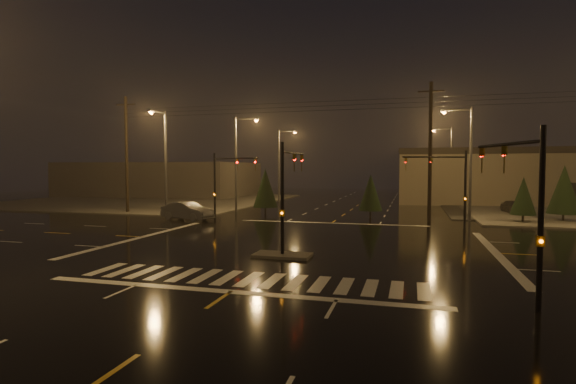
% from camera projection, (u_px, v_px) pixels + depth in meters
% --- Properties ---
extents(ground, '(140.00, 140.00, 0.00)m').
position_uv_depth(ground, '(301.00, 244.00, 27.41)').
color(ground, black).
rests_on(ground, ground).
extents(sidewalk_nw, '(36.00, 36.00, 0.12)m').
position_uv_depth(sidewalk_nw, '(147.00, 200.00, 64.24)').
color(sidewalk_nw, '#45423D').
rests_on(sidewalk_nw, ground).
extents(median_island, '(3.00, 1.60, 0.15)m').
position_uv_depth(median_island, '(282.00, 255.00, 23.55)').
color(median_island, '#45423D').
rests_on(median_island, ground).
extents(crosswalk, '(15.00, 2.60, 0.01)m').
position_uv_depth(crosswalk, '(249.00, 279.00, 18.74)').
color(crosswalk, beige).
rests_on(crosswalk, ground).
extents(stop_bar_near, '(16.00, 0.50, 0.01)m').
position_uv_depth(stop_bar_near, '(231.00, 292.00, 16.82)').
color(stop_bar_near, beige).
rests_on(stop_bar_near, ground).
extents(stop_bar_far, '(16.00, 0.50, 0.01)m').
position_uv_depth(stop_bar_far, '(332.00, 223.00, 38.00)').
color(stop_bar_far, beige).
rests_on(stop_bar_far, ground).
extents(commercial_block, '(30.00, 18.00, 5.60)m').
position_uv_depth(commercial_block, '(161.00, 179.00, 76.98)').
color(commercial_block, '#453E3C').
rests_on(commercial_block, ground).
extents(signal_mast_median, '(0.25, 4.59, 6.00)m').
position_uv_depth(signal_mast_median, '(287.00, 185.00, 24.25)').
color(signal_mast_median, black).
rests_on(signal_mast_median, ground).
extents(signal_mast_ne, '(4.84, 1.86, 6.00)m').
position_uv_depth(signal_mast_ne, '(452.00, 179.00, 34.45)').
color(signal_mast_ne, black).
rests_on(signal_mast_ne, ground).
extents(signal_mast_nw, '(4.84, 1.86, 6.00)m').
position_uv_depth(signal_mast_nw, '(223.00, 178.00, 39.48)').
color(signal_mast_nw, black).
rests_on(signal_mast_nw, ground).
extents(signal_mast_se, '(1.55, 3.87, 6.00)m').
position_uv_depth(signal_mast_se, '(526.00, 196.00, 15.11)').
color(signal_mast_se, black).
rests_on(signal_mast_se, ground).
extents(streetlight_1, '(2.77, 0.32, 10.00)m').
position_uv_depth(streetlight_1, '(239.00, 157.00, 47.40)').
color(streetlight_1, '#38383A').
rests_on(streetlight_1, ground).
extents(streetlight_2, '(2.77, 0.32, 10.00)m').
position_uv_depth(streetlight_2, '(281.00, 160.00, 62.80)').
color(streetlight_2, '#38383A').
rests_on(streetlight_2, ground).
extents(streetlight_3, '(2.77, 0.32, 10.00)m').
position_uv_depth(streetlight_3, '(467.00, 155.00, 39.54)').
color(streetlight_3, '#38383A').
rests_on(streetlight_3, ground).
extents(streetlight_4, '(2.77, 0.32, 10.00)m').
position_uv_depth(streetlight_4, '(449.00, 160.00, 58.79)').
color(streetlight_4, '#38383A').
rests_on(streetlight_4, ground).
extents(streetlight_5, '(0.32, 2.77, 10.00)m').
position_uv_depth(streetlight_5, '(164.00, 156.00, 42.11)').
color(streetlight_5, '#38383A').
rests_on(streetlight_5, ground).
extents(utility_pole_0, '(2.20, 0.32, 12.00)m').
position_uv_depth(utility_pole_0, '(127.00, 154.00, 46.40)').
color(utility_pole_0, black).
rests_on(utility_pole_0, ground).
extents(utility_pole_1, '(2.20, 0.32, 12.00)m').
position_uv_depth(utility_pole_1, '(430.00, 151.00, 38.44)').
color(utility_pole_1, black).
rests_on(utility_pole_1, ground).
extents(conifer_0, '(2.06, 2.06, 3.92)m').
position_uv_depth(conifer_0, '(523.00, 196.00, 38.07)').
color(conifer_0, black).
rests_on(conifer_0, ground).
extents(conifer_1, '(2.70, 2.70, 4.92)m').
position_uv_depth(conifer_1, '(564.00, 189.00, 38.91)').
color(conifer_1, black).
rests_on(conifer_1, ground).
extents(conifer_3, '(2.49, 2.49, 4.60)m').
position_uv_depth(conifer_3, '(265.00, 188.00, 45.51)').
color(conifer_3, black).
rests_on(conifer_3, ground).
extents(conifer_4, '(2.18, 2.18, 4.11)m').
position_uv_depth(conifer_4, '(371.00, 192.00, 41.87)').
color(conifer_4, black).
rests_on(conifer_4, ground).
extents(car_parked, '(2.06, 4.20, 1.38)m').
position_uv_depth(car_parked, '(513.00, 207.00, 46.26)').
color(car_parked, black).
rests_on(car_parked, ground).
extents(car_crossing, '(5.30, 3.01, 1.65)m').
position_uv_depth(car_crossing, '(187.00, 211.00, 40.21)').
color(car_crossing, '#595B61').
rests_on(car_crossing, ground).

